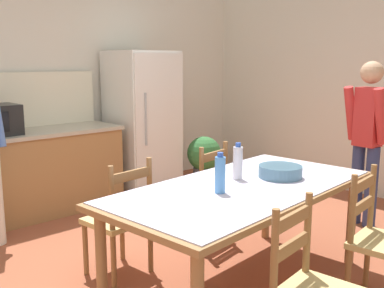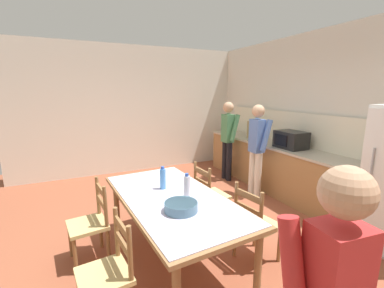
% 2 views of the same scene
% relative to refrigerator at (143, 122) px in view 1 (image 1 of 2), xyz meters
% --- Properties ---
extents(ground_plane, '(8.32, 8.32, 0.00)m').
position_rel_refrigerator_xyz_m(ground_plane, '(-1.32, -2.19, -0.87)').
color(ground_plane, brown).
extents(wall_back, '(6.52, 0.12, 2.90)m').
position_rel_refrigerator_xyz_m(wall_back, '(-1.32, 0.47, 0.58)').
color(wall_back, silver).
rests_on(wall_back, ground).
extents(refrigerator, '(0.74, 0.73, 1.74)m').
position_rel_refrigerator_xyz_m(refrigerator, '(0.00, 0.00, 0.00)').
color(refrigerator, white).
rests_on(refrigerator, ground).
extents(dining_table, '(2.11, 1.16, 0.77)m').
position_rel_refrigerator_xyz_m(dining_table, '(-1.00, -2.51, -0.18)').
color(dining_table, olive).
rests_on(dining_table, ground).
extents(bottle_near_centre, '(0.07, 0.07, 0.27)m').
position_rel_refrigerator_xyz_m(bottle_near_centre, '(-1.26, -2.53, 0.02)').
color(bottle_near_centre, '#4C8ED6').
rests_on(bottle_near_centre, dining_table).
extents(bottle_off_centre, '(0.07, 0.07, 0.27)m').
position_rel_refrigerator_xyz_m(bottle_off_centre, '(-0.91, -2.38, 0.02)').
color(bottle_off_centre, silver).
rests_on(bottle_off_centre, dining_table).
extents(serving_bowl, '(0.32, 0.32, 0.09)m').
position_rel_refrigerator_xyz_m(serving_bowl, '(-0.64, -2.56, -0.05)').
color(serving_bowl, slate).
rests_on(serving_bowl, dining_table).
extents(chair_side_near_right, '(0.46, 0.45, 0.91)m').
position_rel_refrigerator_xyz_m(chair_side_near_right, '(-0.48, -3.27, -0.43)').
color(chair_side_near_right, olive).
rests_on(chair_side_near_right, ground).
extents(chair_side_far_left, '(0.46, 0.44, 0.91)m').
position_rel_refrigerator_xyz_m(chair_side_far_left, '(-1.52, -1.76, -0.43)').
color(chair_side_far_left, olive).
rests_on(chair_side_far_left, ground).
extents(chair_side_far_right, '(0.48, 0.46, 0.91)m').
position_rel_refrigerator_xyz_m(chair_side_far_right, '(-0.60, -1.68, -0.43)').
color(chair_side_far_right, olive).
rests_on(chair_side_far_right, ground).
extents(person_by_table, '(0.30, 0.43, 1.62)m').
position_rel_refrigerator_xyz_m(person_by_table, '(0.86, -2.48, 0.04)').
color(person_by_table, navy).
rests_on(person_by_table, ground).
extents(potted_plant, '(0.44, 0.44, 0.67)m').
position_rel_refrigerator_xyz_m(potted_plant, '(0.65, -0.43, -0.49)').
color(potted_plant, '#4C4C51').
rests_on(potted_plant, ground).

